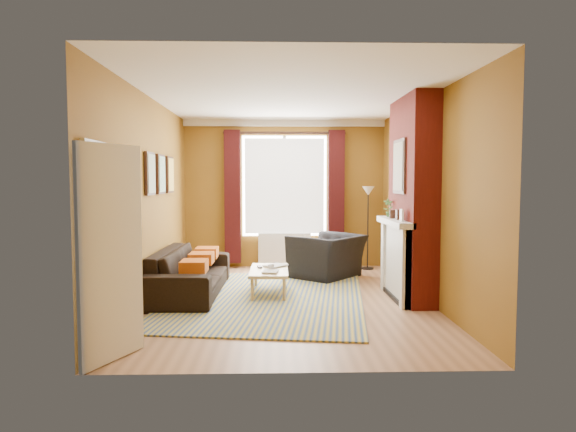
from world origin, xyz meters
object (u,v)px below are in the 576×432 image
object	(u,v)px
sofa	(190,272)
armchair	(327,256)
coffee_table	(269,272)
wicker_stool	(312,259)
floor_lamp	(368,204)

from	to	relation	value
sofa	armchair	size ratio (longest dim) A/B	2.02
coffee_table	wicker_stool	distance (m)	1.84
sofa	wicker_stool	xyz separation A→B (m)	(1.89, 1.69, -0.08)
sofa	floor_lamp	distance (m)	3.72
sofa	wicker_stool	world-z (taller)	sofa
wicker_stool	sofa	bearing A→B (deg)	-138.34
wicker_stool	armchair	bearing A→B (deg)	-62.85
sofa	coffee_table	size ratio (longest dim) A/B	2.06
armchair	floor_lamp	world-z (taller)	floor_lamp
armchair	floor_lamp	xyz separation A→B (m)	(0.84, 0.82, 0.86)
coffee_table	sofa	bearing A→B (deg)	-178.79
armchair	sofa	bearing A→B (deg)	-19.31
armchair	coffee_table	world-z (taller)	armchair
sofa	coffee_table	distance (m)	1.15
sofa	coffee_table	world-z (taller)	sofa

